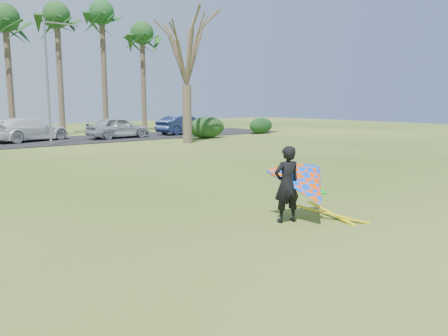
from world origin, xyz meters
TOP-DOWN VIEW (x-y plane):
  - ground at (0.00, 0.00)m, footprint 100.00×100.00m
  - parking_strip at (0.00, 25.00)m, footprint 46.00×7.00m
  - palm_6 at (2.00, 31.00)m, footprint 4.84×4.84m
  - palm_7 at (6.00, 31.00)m, footprint 4.84×4.84m
  - palm_8 at (10.00, 31.00)m, footprint 4.84×4.84m
  - palm_9 at (14.00, 31.00)m, footprint 4.84×4.84m
  - bare_tree_right at (10.00, 18.00)m, footprint 6.27×6.27m
  - streetlight at (2.16, 22.00)m, footprint 2.28×0.18m
  - hedge_near at (13.41, 20.24)m, footprint 3.35×1.52m
  - hedge_far at (20.16, 21.03)m, footprint 2.57×1.21m
  - car_3 at (1.80, 25.91)m, footprint 6.19×4.01m
  - car_4 at (7.86, 24.24)m, footprint 4.89×2.17m
  - car_5 at (14.17, 24.52)m, footprint 5.15×2.39m
  - kite_flyer at (0.63, -0.27)m, footprint 2.13×2.39m

SIDE VIEW (x-z plane):
  - ground at x=0.00m, z-range 0.00..0.00m
  - parking_strip at x=0.00m, z-range 0.00..0.06m
  - hedge_far at x=20.16m, z-range 0.00..1.43m
  - hedge_near at x=13.41m, z-range 0.00..1.68m
  - kite_flyer at x=0.63m, z-range -0.15..1.87m
  - car_5 at x=14.17m, z-range 0.06..1.69m
  - car_4 at x=7.86m, z-range 0.06..1.70m
  - car_3 at x=1.80m, z-range 0.06..1.73m
  - streetlight at x=2.16m, z-range 0.46..8.46m
  - bare_tree_right at x=10.00m, z-range 1.96..11.17m
  - palm_6 at x=2.00m, z-range 3.75..14.59m
  - palm_9 at x=14.00m, z-range 3.75..14.59m
  - palm_7 at x=6.00m, z-range 4.08..15.62m
  - palm_8 at x=10.00m, z-range 4.40..16.64m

